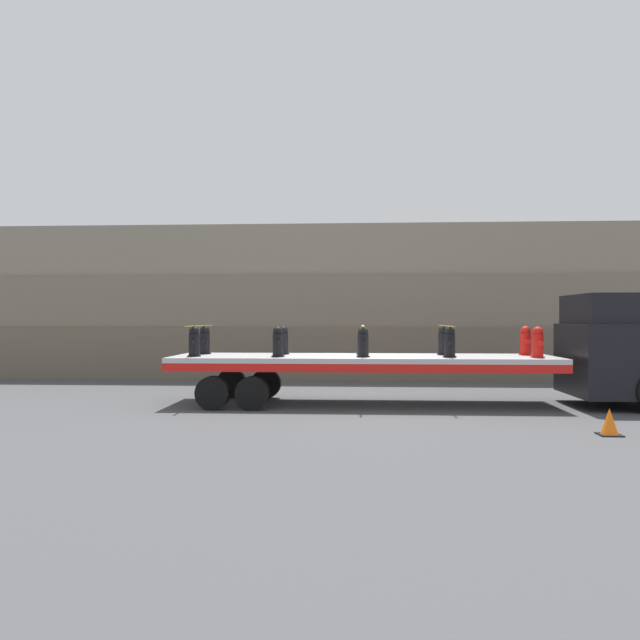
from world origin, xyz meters
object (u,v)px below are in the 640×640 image
Objects in this scene: fire_hydrant_black_near_1 at (278,342)px; fire_hydrant_red_near_4 at (538,343)px; fire_hydrant_black_near_2 at (363,342)px; truck_cab at (620,350)px; fire_hydrant_black_far_0 at (205,340)px; fire_hydrant_black_far_2 at (363,341)px; fire_hydrant_black_far_1 at (283,341)px; fire_hydrant_red_far_4 at (525,341)px; fire_hydrant_black_near_0 at (194,342)px; traffic_cone at (609,422)px; fire_hydrant_black_far_3 at (443,341)px; fire_hydrant_black_near_3 at (450,342)px; flatbed_trailer at (339,364)px.

fire_hydrant_red_near_4 is at bearing 0.00° from fire_hydrant_black_near_1.
fire_hydrant_black_near_1 is 1.00× the size of fire_hydrant_black_near_2.
fire_hydrant_black_far_0 is at bearing 177.05° from truck_cab.
fire_hydrant_black_near_2 is 1.00× the size of fire_hydrant_black_far_2.
fire_hydrant_black_far_1 and fire_hydrant_red_far_4 have the same top height.
fire_hydrant_black_near_0 is at bearing -177.05° from truck_cab.
fire_hydrant_black_near_1 is at bearing 180.00° from fire_hydrant_red_near_4.
traffic_cone is at bearing -27.02° from fire_hydrant_black_near_1.
fire_hydrant_black_near_1 and fire_hydrant_red_near_4 have the same top height.
fire_hydrant_black_far_1 is 4.23m from fire_hydrant_black_far_3.
truck_cab reaches higher than traffic_cone.
fire_hydrant_black_far_3 is (4.23, 0.00, 0.00)m from fire_hydrant_black_far_1.
fire_hydrant_black_far_0 is 8.53m from fire_hydrant_red_near_4.
fire_hydrant_black_near_3 is at bearing -14.54° from fire_hydrant_black_far_1.
flatbed_trailer is 12.73× the size of fire_hydrant_red_near_4.
truck_cab is at bearing -3.68° from fire_hydrant_black_far_1.
fire_hydrant_black_near_3 is 2.38m from fire_hydrant_red_far_4.
fire_hydrant_black_far_3 is 1.49× the size of traffic_cone.
fire_hydrant_black_far_2 and fire_hydrant_red_far_4 have the same top height.
fire_hydrant_black_near_2 is at bearing -90.00° from fire_hydrant_black_far_2.
fire_hydrant_black_near_1 is (2.11, 0.00, 0.00)m from fire_hydrant_black_near_0.
flatbed_trailer is at bearing -173.53° from fire_hydrant_red_far_4.
fire_hydrant_black_far_2 is at bearing 41.92° from flatbed_trailer.
fire_hydrant_black_far_3 is (2.11, 0.00, 0.00)m from fire_hydrant_black_far_2.
traffic_cone is (0.35, -4.51, -1.37)m from fire_hydrant_red_far_4.
fire_hydrant_black_near_0 is (-3.62, -0.55, 0.59)m from flatbed_trailer.
fire_hydrant_red_far_4 is at bearing 90.00° from fire_hydrant_red_near_4.
fire_hydrant_black_far_1 and fire_hydrant_red_near_4 have the same top height.
truck_cab is 10.65m from fire_hydrant_black_near_0.
fire_hydrant_black_near_0 is at bearing 180.00° from fire_hydrant_black_near_2.
fire_hydrant_black_near_1 is 1.00× the size of fire_hydrant_black_far_2.
fire_hydrant_black_far_2 is at bearing 165.46° from fire_hydrant_red_near_4.
fire_hydrant_black_near_1 is (-1.50, -0.55, 0.59)m from flatbed_trailer.
fire_hydrant_black_near_1 is at bearing 180.00° from fire_hydrant_black_near_3.
fire_hydrant_black_near_0 is 1.49× the size of traffic_cone.
fire_hydrant_black_near_1 and fire_hydrant_red_far_4 have the same top height.
flatbed_trailer is at bearing -8.62° from fire_hydrant_black_far_0.
fire_hydrant_black_far_2 is at bearing 180.00° from fire_hydrant_black_far_3.
flatbed_trailer is 4.91m from fire_hydrant_red_near_4.
fire_hydrant_red_far_4 is (0.00, 1.10, 0.00)m from fire_hydrant_red_near_4.
fire_hydrant_black_far_1 is 1.00× the size of fire_hydrant_black_far_3.
fire_hydrant_black_far_1 reaches higher than flatbed_trailer.
fire_hydrant_black_far_1 is 6.44m from fire_hydrant_red_near_4.
fire_hydrant_black_near_3 is 1.10m from fire_hydrant_black_far_3.
fire_hydrant_black_near_1 is at bearing -27.42° from fire_hydrant_black_far_0.
fire_hydrant_black_far_1 is 1.49× the size of traffic_cone.
fire_hydrant_black_far_0 is at bearing 171.38° from flatbed_trailer.
fire_hydrant_black_far_1 is (2.11, 0.00, 0.00)m from fire_hydrant_black_far_0.
traffic_cone is (8.81, -3.41, -1.37)m from fire_hydrant_black_near_0.
fire_hydrant_red_near_4 is (6.34, 0.00, 0.00)m from fire_hydrant_black_near_1.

